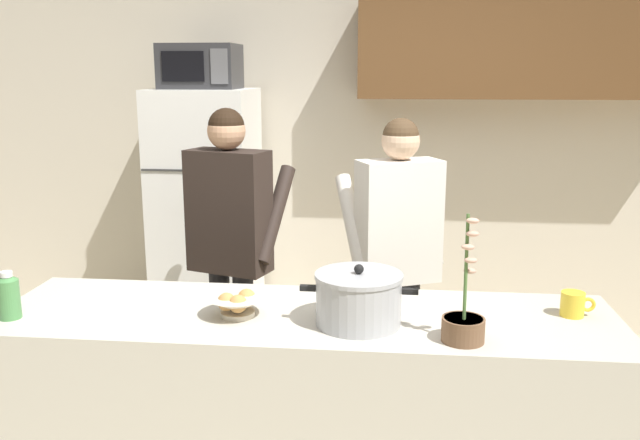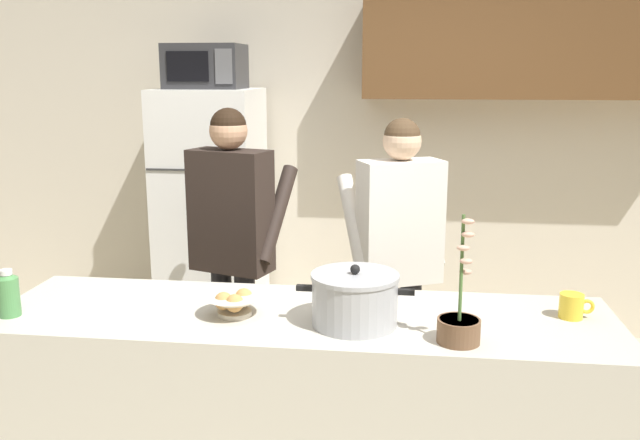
% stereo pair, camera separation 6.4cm
% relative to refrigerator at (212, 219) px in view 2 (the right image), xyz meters
% --- Properties ---
extents(back_wall_unit, '(6.00, 0.48, 2.60)m').
position_rel_refrigerator_xyz_m(back_wall_unit, '(1.14, 0.40, 0.57)').
color(back_wall_unit, beige).
rests_on(back_wall_unit, ground).
extents(kitchen_island, '(2.41, 0.68, 0.92)m').
position_rel_refrigerator_xyz_m(kitchen_island, '(0.90, -1.85, -0.40)').
color(kitchen_island, beige).
rests_on(kitchen_island, ground).
extents(refrigerator, '(0.64, 0.68, 1.73)m').
position_rel_refrigerator_xyz_m(refrigerator, '(0.00, 0.00, 0.00)').
color(refrigerator, white).
rests_on(refrigerator, ground).
extents(microwave, '(0.48, 0.37, 0.28)m').
position_rel_refrigerator_xyz_m(microwave, '(0.00, -0.02, 1.00)').
color(microwave, '#2D2D30').
rests_on(microwave, refrigerator).
extents(person_near_pot, '(0.59, 0.53, 1.66)m').
position_rel_refrigerator_xyz_m(person_near_pot, '(0.39, -0.94, 0.17)').
color(person_near_pot, black).
rests_on(person_near_pot, ground).
extents(person_by_sink, '(0.60, 0.55, 1.62)m').
position_rel_refrigerator_xyz_m(person_by_sink, '(1.26, -0.96, 0.14)').
color(person_by_sink, black).
rests_on(person_by_sink, ground).
extents(cooking_pot, '(0.44, 0.33, 0.23)m').
position_rel_refrigerator_xyz_m(cooking_pot, '(1.11, -1.94, 0.16)').
color(cooking_pot, '#ADAFB5').
rests_on(cooking_pot, kitchen_island).
extents(coffee_mug, '(0.13, 0.09, 0.10)m').
position_rel_refrigerator_xyz_m(coffee_mug, '(1.93, -1.77, 0.10)').
color(coffee_mug, yellow).
rests_on(coffee_mug, kitchen_island).
extents(bread_bowl, '(0.24, 0.24, 0.10)m').
position_rel_refrigerator_xyz_m(bread_bowl, '(0.64, -1.91, 0.11)').
color(bread_bowl, beige).
rests_on(bread_bowl, kitchen_island).
extents(bottle_near_edge, '(0.08, 0.08, 0.18)m').
position_rel_refrigerator_xyz_m(bottle_near_edge, '(-0.21, -2.02, 0.15)').
color(bottle_near_edge, '#4C8C4C').
rests_on(bottle_near_edge, kitchen_island).
extents(potted_orchid, '(0.15, 0.15, 0.45)m').
position_rel_refrigerator_xyz_m(potted_orchid, '(1.48, -2.06, 0.13)').
color(potted_orchid, brown).
rests_on(potted_orchid, kitchen_island).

